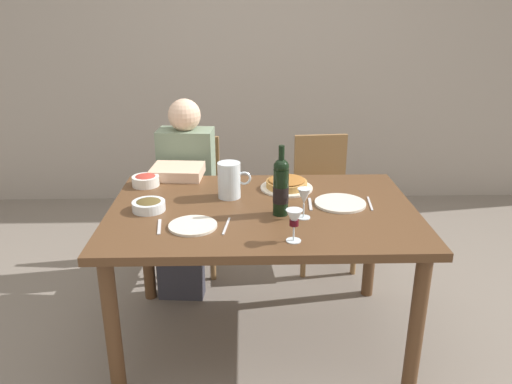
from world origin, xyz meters
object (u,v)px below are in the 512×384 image
(wine_bottle, at_px, (281,187))
(chair_right, at_px, (322,192))
(baked_tart, at_px, (287,184))
(dinner_plate_left_setting, at_px, (340,203))
(water_pitcher, at_px, (229,182))
(dinner_plate_right_setting, at_px, (193,226))
(dining_table, at_px, (262,225))
(olive_bowl, at_px, (149,205))
(wine_glass_right_diner, at_px, (294,219))
(wine_glass_left_diner, at_px, (304,198))
(salad_bowl, at_px, (146,180))
(chair_left, at_px, (191,194))
(diner_left, at_px, (184,190))

(wine_bottle, bearing_deg, chair_right, 69.90)
(baked_tart, height_order, dinner_plate_left_setting, baked_tart)
(water_pitcher, height_order, dinner_plate_right_setting, water_pitcher)
(dining_table, distance_m, baked_tart, 0.33)
(olive_bowl, bearing_deg, wine_glass_right_diner, -27.81)
(dinner_plate_right_setting, bearing_deg, wine_glass_left_diner, 9.99)
(baked_tart, xyz_separation_m, salad_bowl, (-0.77, 0.07, 0.01))
(baked_tart, bearing_deg, chair_right, 64.61)
(dining_table, bearing_deg, chair_left, 116.48)
(wine_bottle, distance_m, chair_right, 1.12)
(salad_bowl, height_order, wine_glass_right_diner, wine_glass_right_diner)
(wine_bottle, bearing_deg, salad_bowl, 149.51)
(wine_glass_left_diner, bearing_deg, dinner_plate_left_setting, 38.83)
(water_pitcher, height_order, wine_glass_left_diner, water_pitcher)
(salad_bowl, bearing_deg, dining_table, -28.39)
(wine_glass_left_diner, height_order, chair_right, wine_glass_left_diner)
(wine_glass_left_diner, bearing_deg, olive_bowl, 171.62)
(dinner_plate_right_setting, bearing_deg, water_pitcher, 66.87)
(salad_bowl, relative_size, chair_left, 0.17)
(dining_table, bearing_deg, baked_tart, 62.46)
(baked_tart, relative_size, olive_bowl, 1.77)
(water_pitcher, height_order, chair_left, water_pitcher)
(water_pitcher, relative_size, dinner_plate_left_setting, 0.73)
(dining_table, xyz_separation_m, dinner_plate_right_setting, (-0.32, -0.21, 0.10))
(dining_table, distance_m, diner_left, 0.80)
(salad_bowl, distance_m, chair_left, 0.65)
(dining_table, height_order, wine_bottle, wine_bottle)
(chair_right, bearing_deg, wine_bottle, 65.16)
(wine_glass_right_diner, bearing_deg, chair_right, 75.67)
(olive_bowl, distance_m, wine_glass_right_diner, 0.76)
(wine_glass_left_diner, xyz_separation_m, chair_right, (0.26, 1.03, -0.37))
(dinner_plate_left_setting, bearing_deg, baked_tart, 137.19)
(dining_table, xyz_separation_m, baked_tart, (0.14, 0.27, 0.12))
(chair_left, height_order, chair_right, same)
(diner_left, bearing_deg, dinner_plate_left_setting, 148.84)
(chair_left, distance_m, chair_right, 0.89)
(dinner_plate_left_setting, bearing_deg, water_pitcher, 168.32)
(water_pitcher, xyz_separation_m, salad_bowl, (-0.47, 0.19, -0.05))
(water_pitcher, relative_size, wine_glass_left_diner, 1.27)
(salad_bowl, bearing_deg, wine_glass_right_diner, -43.51)
(dining_table, distance_m, dinner_plate_right_setting, 0.40)
(water_pitcher, bearing_deg, wine_glass_right_diner, -61.65)
(chair_left, bearing_deg, diner_left, 90.81)
(dining_table, height_order, dinner_plate_right_setting, dinner_plate_right_setting)
(wine_glass_left_diner, distance_m, wine_glass_right_diner, 0.25)
(dining_table, relative_size, wine_glass_left_diner, 10.29)
(salad_bowl, height_order, olive_bowl, salad_bowl)
(dinner_plate_right_setting, height_order, chair_right, chair_right)
(dining_table, xyz_separation_m, wine_glass_right_diner, (0.12, -0.37, 0.19))
(dining_table, height_order, olive_bowl, olive_bowl)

